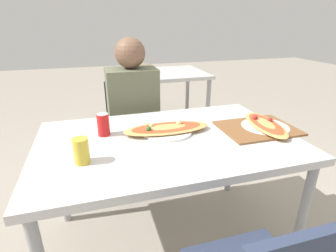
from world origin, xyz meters
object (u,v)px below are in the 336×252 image
object	(u,v)px
person_seated	(133,105)
drink_glass	(81,151)
chair_far_seated	(132,127)
dining_table	(168,149)
soda_can	(103,125)
pizza_main	(167,129)
pizza_second	(265,125)

from	to	relation	value
person_seated	drink_glass	size ratio (longest dim) A/B	10.28
chair_far_seated	drink_glass	bearing A→B (deg)	68.48
drink_glass	person_seated	bearing A→B (deg)	65.82
dining_table	soda_can	world-z (taller)	soda_can
dining_table	soda_can	size ratio (longest dim) A/B	11.02
dining_table	drink_glass	size ratio (longest dim) A/B	11.67
chair_far_seated	person_seated	distance (m)	0.25
pizza_main	drink_glass	xyz separation A→B (m)	(-0.46, -0.22, 0.04)
chair_far_seated	pizza_main	world-z (taller)	chair_far_seated
person_seated	chair_far_seated	bearing A→B (deg)	-90.00
person_seated	pizza_main	size ratio (longest dim) A/B	2.44
dining_table	drink_glass	bearing A→B (deg)	-161.82
dining_table	pizza_main	world-z (taller)	pizza_main
pizza_second	drink_glass	bearing A→B (deg)	-173.62
pizza_main	drink_glass	distance (m)	0.51
person_seated	soda_can	bearing A→B (deg)	64.54
person_seated	soda_can	world-z (taller)	person_seated
soda_can	person_seated	bearing A→B (deg)	64.54
pizza_second	soda_can	bearing A→B (deg)	169.63
dining_table	person_seated	distance (m)	0.66
pizza_main	pizza_second	bearing A→B (deg)	-10.62
drink_glass	pizza_second	xyz separation A→B (m)	(1.03, 0.12, -0.04)
dining_table	pizza_main	bearing A→B (deg)	77.68
dining_table	drink_glass	world-z (taller)	drink_glass
person_seated	pizza_second	distance (m)	0.96
soda_can	pizza_second	size ratio (longest dim) A/B	0.29
chair_far_seated	person_seated	world-z (taller)	person_seated
dining_table	chair_far_seated	bearing A→B (deg)	96.10
pizza_second	dining_table	bearing A→B (deg)	177.17
chair_far_seated	pizza_second	distance (m)	1.07
person_seated	soda_can	size ratio (longest dim) A/B	9.71
soda_can	drink_glass	size ratio (longest dim) A/B	1.06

